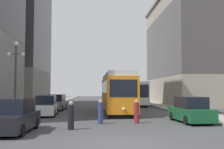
# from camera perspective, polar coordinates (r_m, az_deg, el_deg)

# --- Properties ---
(ground_plane) EXTENTS (200.00, 200.00, 0.00)m
(ground_plane) POSITION_cam_1_polar(r_m,az_deg,el_deg) (12.04, 2.43, -14.18)
(ground_plane) COLOR #424244
(sidewalk_left) EXTENTS (2.92, 120.00, 0.15)m
(sidewalk_left) POSITION_cam_1_polar(r_m,az_deg,el_deg) (52.29, -11.60, -5.71)
(sidewalk_left) COLOR gray
(sidewalk_left) RESTS_ON ground
(sidewalk_right) EXTENTS (2.92, 120.00, 0.15)m
(sidewalk_right) POSITION_cam_1_polar(r_m,az_deg,el_deg) (52.69, 6.77, -5.73)
(sidewalk_right) COLOR gray
(sidewalk_right) RESTS_ON ground
(streetcar) EXTENTS (2.70, 12.20, 3.89)m
(streetcar) POSITION_cam_1_polar(r_m,az_deg,el_deg) (27.64, 1.01, -3.71)
(streetcar) COLOR black
(streetcar) RESTS_ON ground
(transit_bus) EXTENTS (3.06, 12.47, 3.45)m
(transit_bus) POSITION_cam_1_polar(r_m,az_deg,el_deg) (41.96, 4.79, -3.80)
(transit_bus) COLOR black
(transit_bus) RESTS_ON ground
(parked_car_left_near) EXTENTS (2.05, 4.99, 1.82)m
(parked_car_left_near) POSITION_cam_1_polar(r_m,az_deg,el_deg) (32.36, -11.48, -5.82)
(parked_car_left_near) COLOR black
(parked_car_left_near) RESTS_ON ground
(parked_car_left_mid) EXTENTS (2.09, 4.88, 1.82)m
(parked_car_left_mid) POSITION_cam_1_polar(r_m,az_deg,el_deg) (25.47, -13.60, -6.47)
(parked_car_left_mid) COLOR black
(parked_car_left_mid) RESTS_ON ground
(parked_car_right_far) EXTENTS (2.03, 4.81, 1.82)m
(parked_car_right_far) POSITION_cam_1_polar(r_m,az_deg,el_deg) (20.36, 16.02, -7.23)
(parked_car_right_far) COLOR black
(parked_car_right_far) RESTS_ON ground
(parked_car_left_far) EXTENTS (1.98, 4.84, 1.82)m
(parked_car_left_far) POSITION_cam_1_polar(r_m,az_deg,el_deg) (15.86, -19.72, -8.29)
(parked_car_left_far) COLOR black
(parked_car_left_far) RESTS_ON ground
(pedestrian_crossing_near) EXTENTS (0.37, 0.37, 1.64)m
(pedestrian_crossing_near) POSITION_cam_1_polar(r_m,az_deg,el_deg) (16.17, -8.59, -8.64)
(pedestrian_crossing_near) COLOR black
(pedestrian_crossing_near) RESTS_ON ground
(pedestrian_crossing_far) EXTENTS (0.37, 0.37, 1.63)m
(pedestrian_crossing_far) POSITION_cam_1_polar(r_m,az_deg,el_deg) (18.78, -2.41, -7.95)
(pedestrian_crossing_far) COLOR navy
(pedestrian_crossing_far) RESTS_ON ground
(pedestrian_on_sidewalk) EXTENTS (0.36, 0.36, 1.62)m
(pedestrian_on_sidewalk) POSITION_cam_1_polar(r_m,az_deg,el_deg) (19.16, 5.16, -7.86)
(pedestrian_on_sidewalk) COLOR maroon
(pedestrian_on_sidewalk) RESTS_ON ground
(lamp_post_left_near) EXTENTS (1.41, 0.36, 6.02)m
(lamp_post_left_near) POSITION_cam_1_polar(r_m,az_deg,el_deg) (22.91, -19.49, 1.33)
(lamp_post_left_near) COLOR #333338
(lamp_post_left_near) RESTS_ON sidewalk_left
(building_left_midblock) EXTENTS (10.60, 16.22, 22.75)m
(building_left_midblock) POSITION_cam_1_polar(r_m,az_deg,el_deg) (49.35, -19.81, 7.86)
(building_left_midblock) COLOR gray
(building_left_midblock) RESTS_ON ground
(building_right_corner) EXTENTS (11.89, 23.24, 18.19)m
(building_right_corner) POSITION_cam_1_polar(r_m,az_deg,el_deg) (48.51, 16.50, 5.16)
(building_right_corner) COLOR #A89E8E
(building_right_corner) RESTS_ON ground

